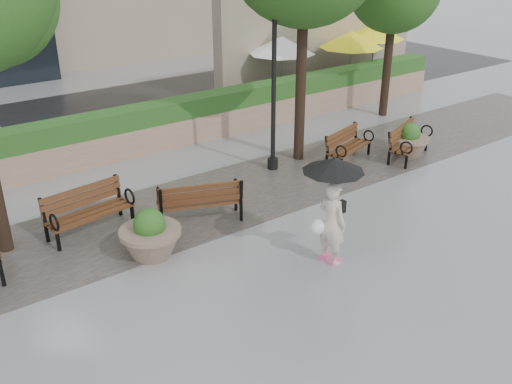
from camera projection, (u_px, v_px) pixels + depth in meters
ground at (303, 250)px, 11.53m from camera, size 100.00×100.00×0.00m
cobble_strip at (221, 198)px, 13.71m from camera, size 28.00×3.20×0.01m
hedge_wall at (144, 129)px, 16.35m from camera, size 24.00×0.80×1.35m
cafe_wall at (321, 34)px, 23.09m from camera, size 10.00×0.60×4.00m
cafe_hedge at (348, 84)px, 21.87m from camera, size 8.00×0.50×0.90m
asphalt_street at (93, 117)px, 19.54m from camera, size 40.00×7.00×0.00m
bench_1 at (90, 220)px, 12.08m from camera, size 1.90×0.96×0.98m
bench_2 at (200, 209)px, 12.56m from camera, size 1.96×1.34×0.98m
bench_3 at (348, 152)px, 15.80m from camera, size 1.74×1.07×0.88m
bench_4 at (408, 149)px, 16.01m from camera, size 1.87×1.24×0.94m
planter_left at (151, 238)px, 11.17m from camera, size 1.22×1.22×1.02m
planter_right at (409, 143)px, 16.16m from camera, size 1.13×1.13×0.95m
lamppost at (274, 101)px, 14.60m from camera, size 0.28×0.28×4.28m
patio_umb_white at (282, 45)px, 20.87m from camera, size 2.50×2.50×2.30m
patio_umb_yellow_a at (351, 40)px, 21.91m from camera, size 2.50×2.50×2.30m
patio_umb_yellow_b at (375, 32)px, 23.64m from camera, size 2.50×2.50×2.30m
pedestrian at (332, 201)px, 10.62m from camera, size 1.16×1.16×2.13m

